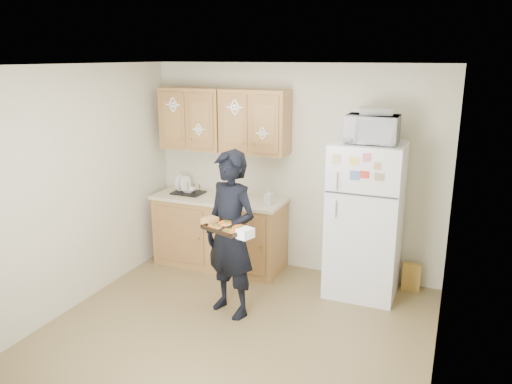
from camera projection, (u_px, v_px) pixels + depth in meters
floor at (231, 337)px, 4.73m from camera, size 3.60×3.60×0.00m
ceiling at (227, 65)px, 4.07m from camera, size 3.60×3.60×0.00m
wall_back at (294, 170)px, 6.01m from camera, size 3.60×0.04×2.50m
wall_front at (92, 300)px, 2.80m from camera, size 3.60×0.04×2.50m
wall_left at (70, 191)px, 5.07m from camera, size 0.04×3.60×2.50m
wall_right at (446, 239)px, 3.74m from camera, size 0.04×3.60×2.50m
refrigerator at (365, 220)px, 5.43m from camera, size 0.75×0.70×1.70m
base_cabinet at (220, 233)px, 6.25m from camera, size 1.60×0.60×0.86m
countertop at (219, 198)px, 6.13m from camera, size 1.64×0.64×0.04m
upper_cab_left at (194, 119)px, 6.15m from camera, size 0.80×0.33×0.75m
upper_cab_right at (255, 122)px, 5.85m from camera, size 0.80×0.33×0.75m
cereal_box at (411, 277)px, 5.64m from camera, size 0.20×0.07×0.32m
person at (231, 235)px, 4.97m from camera, size 0.72×0.59×1.70m
baking_tray at (227, 229)px, 4.64m from camera, size 0.48×0.42×0.04m
pizza_front_left at (215, 226)px, 4.65m from camera, size 0.14×0.14×0.02m
pizza_front_right at (229, 231)px, 4.52m from camera, size 0.14×0.14×0.02m
pizza_back_left at (225, 223)px, 4.74m from camera, size 0.14×0.14×0.02m
pizza_back_right at (239, 227)px, 4.62m from camera, size 0.14×0.14×0.02m
microwave at (372, 129)px, 5.11m from camera, size 0.53×0.36×0.29m
foil_pan at (376, 111)px, 5.08m from camera, size 0.36×0.29×0.07m
dish_rack at (188, 188)px, 6.26m from camera, size 0.38×0.29×0.15m
bowl at (189, 190)px, 6.26m from camera, size 0.20×0.20×0.05m
soap_bottle at (269, 196)px, 5.79m from camera, size 0.10×0.10×0.20m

